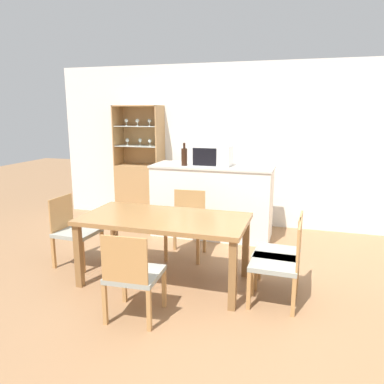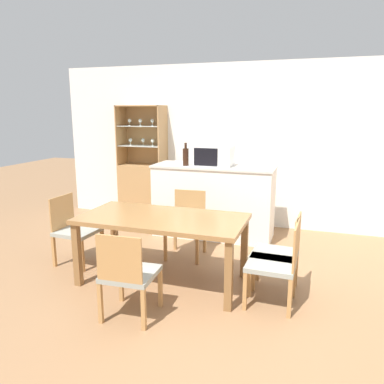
# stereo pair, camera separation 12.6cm
# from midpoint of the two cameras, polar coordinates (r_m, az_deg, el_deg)

# --- Properties ---
(ground_plane) EXTENTS (18.00, 18.00, 0.00)m
(ground_plane) POSITION_cam_midpoint_polar(r_m,az_deg,el_deg) (3.83, 2.96, -16.11)
(ground_plane) COLOR #936B47
(wall_back) EXTENTS (6.80, 0.06, 2.55)m
(wall_back) POSITION_cam_midpoint_polar(r_m,az_deg,el_deg) (5.99, 9.27, 6.90)
(wall_back) COLOR white
(wall_back) RESTS_ON ground_plane
(kitchen_counter) EXTENTS (1.75, 0.64, 1.05)m
(kitchen_counter) POSITION_cam_midpoint_polar(r_m,az_deg,el_deg) (5.49, 2.40, -1.35)
(kitchen_counter) COLOR white
(kitchen_counter) RESTS_ON ground_plane
(display_cabinet) EXTENTS (0.77, 0.39, 1.91)m
(display_cabinet) POSITION_cam_midpoint_polar(r_m,az_deg,el_deg) (6.42, -8.42, 1.10)
(display_cabinet) COLOR tan
(display_cabinet) RESTS_ON ground_plane
(dining_table) EXTENTS (1.75, 0.88, 0.73)m
(dining_table) POSITION_cam_midpoint_polar(r_m,az_deg,el_deg) (3.99, -5.14, -4.91)
(dining_table) COLOR olive
(dining_table) RESTS_ON ground_plane
(dining_chair_head_far) EXTENTS (0.47, 0.47, 0.82)m
(dining_chair_head_far) POSITION_cam_midpoint_polar(r_m,az_deg,el_deg) (4.75, -1.59, -4.91)
(dining_chair_head_far) COLOR #999E93
(dining_chair_head_far) RESTS_ON ground_plane
(dining_chair_side_right_near) EXTENTS (0.46, 0.46, 0.82)m
(dining_chair_side_right_near) POSITION_cam_midpoint_polar(r_m,az_deg,el_deg) (3.68, 12.19, -10.47)
(dining_chair_side_right_near) COLOR #999E93
(dining_chair_side_right_near) RESTS_ON ground_plane
(dining_chair_head_near) EXTENTS (0.47, 0.47, 0.82)m
(dining_chair_head_near) POSITION_cam_midpoint_polar(r_m,az_deg,el_deg) (3.41, -10.06, -12.30)
(dining_chair_head_near) COLOR #999E93
(dining_chair_head_near) RESTS_ON ground_plane
(dining_chair_side_right_far) EXTENTS (0.47, 0.47, 0.82)m
(dining_chair_side_right_far) POSITION_cam_midpoint_polar(r_m,az_deg,el_deg) (3.92, 12.54, -9.02)
(dining_chair_side_right_far) COLOR #999E93
(dining_chair_side_right_far) RESTS_ON ground_plane
(dining_chair_side_left_far) EXTENTS (0.46, 0.46, 0.82)m
(dining_chair_side_left_far) POSITION_cam_midpoint_polar(r_m,az_deg,el_deg) (4.74, -18.25, -5.61)
(dining_chair_side_left_far) COLOR #999E93
(dining_chair_side_left_far) RESTS_ON ground_plane
(microwave) EXTENTS (0.53, 0.34, 0.28)m
(microwave) POSITION_cam_midpoint_polar(r_m,az_deg,el_deg) (5.34, 2.46, 5.53)
(microwave) COLOR silver
(microwave) RESTS_ON kitchen_counter
(wine_bottle) EXTENTS (0.08, 0.08, 0.33)m
(wine_bottle) POSITION_cam_midpoint_polar(r_m,az_deg,el_deg) (5.36, -1.86, 5.44)
(wine_bottle) COLOR black
(wine_bottle) RESTS_ON kitchen_counter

